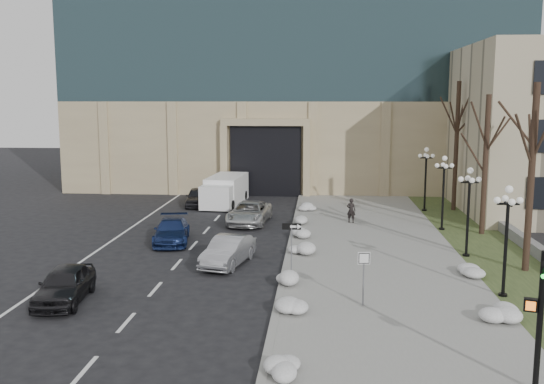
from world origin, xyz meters
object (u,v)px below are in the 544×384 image
Objects in this scene: car_b at (228,251)px; box_truck at (225,191)px; car_d at (249,213)px; lamppost_d at (426,170)px; car_e at (197,197)px; lamppost_b at (469,200)px; car_a at (65,284)px; keep_sign at (364,267)px; pedestrian at (351,210)px; one_way_sign at (295,233)px; lamppost_c at (444,183)px; lamppost_a at (507,226)px; car_c at (172,231)px; traffic_signal at (538,324)px.

box_truck is (-2.91, 17.43, 0.34)m from car_b.
car_d is 13.58m from lamppost_d.
lamppost_b reaches higher than car_e.
car_a is at bearing -121.38° from car_b.
keep_sign is (6.29, -5.84, 0.97)m from car_b.
one_way_sign reaches higher than pedestrian.
car_b is at bearing -128.44° from lamppost_d.
pedestrian is 0.34× the size of lamppost_c.
car_a is at bearing 71.38° from pedestrian.
lamppost_a is (12.34, -14.33, 2.34)m from car_d.
car_c is at bearing 74.02° from car_a.
traffic_signal reaches higher than car_d.
lamppost_c and lamppost_d have the same top height.
lamppost_c reaches higher than car_b.
car_d is 6.76m from pedestrian.
keep_sign is (10.27, -10.34, 1.00)m from car_c.
lamppost_a reaches higher than car_b.
car_d is 1.27× the size of car_e.
keep_sign is 0.48× the size of lamppost_b.
car_a reaches higher than car_d.
lamppost_a and lamppost_d have the same top height.
pedestrian is 0.34× the size of lamppost_a.
pedestrian is 15.84m from lamppost_a.
lamppost_b is (5.91, 8.21, 1.39)m from keep_sign.
car_c is at bearing 151.93° from lamppost_a.
car_a is 23.64m from box_truck.
lamppost_a is (17.14, -20.68, 2.37)m from car_e.
lamppost_c reaches higher than keep_sign.
car_e is at bearing 131.44° from car_d.
lamppost_c reaches higher than box_truck.
car_d is (3.85, 5.70, 0.04)m from car_c.
keep_sign is at bearing -63.80° from car_d.
keep_sign is 15.91m from lamppost_c.
car_d is at bearing 105.10° from keep_sign.
lamppost_b reaches higher than one_way_sign.
lamppost_c is 6.50m from lamppost_d.
traffic_signal is at bearing -93.27° from lamppost_d.
pedestrian is 16.39m from keep_sign.
traffic_signal reaches higher than box_truck.
car_d is 7.74m from box_truck.
keep_sign reaches higher than car_a.
lamppost_a reaches higher than pedestrian.
keep_sign is at bearing -111.90° from lamppost_c.
car_d is at bearing 64.63° from car_a.
lamppost_d is at bearing 64.17° from car_b.
one_way_sign is at bearing -71.20° from car_e.
car_c is 19.64m from lamppost_d.
car_a is at bearing -98.23° from car_e.
pedestrian is 0.23× the size of box_truck.
lamppost_c reaches higher than car_e.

